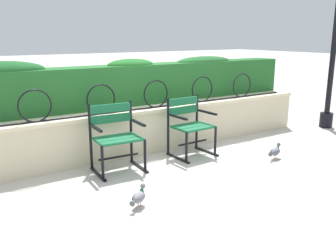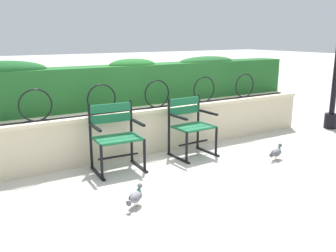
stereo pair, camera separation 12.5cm
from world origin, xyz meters
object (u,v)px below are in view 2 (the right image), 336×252
at_px(pigeon_far_side, 276,152).
at_px(park_chair_left, 116,135).
at_px(park_chair_right, 191,124).
at_px(pigeon_near_chairs, 136,197).

bearing_deg(pigeon_far_side, park_chair_left, 157.93).
height_order(park_chair_left, pigeon_far_side, park_chair_left).
distance_m(park_chair_right, pigeon_near_chairs, 1.88).
bearing_deg(pigeon_far_side, pigeon_near_chairs, -173.38).
xyz_separation_m(park_chair_left, park_chair_right, (1.19, -0.01, -0.01)).
bearing_deg(park_chair_left, pigeon_near_chairs, -103.90).
bearing_deg(pigeon_near_chairs, pigeon_far_side, 6.62).
distance_m(park_chair_left, park_chair_right, 1.19).
xyz_separation_m(pigeon_near_chairs, pigeon_far_side, (2.38, 0.28, 0.00)).
bearing_deg(park_chair_left, park_chair_right, -0.31).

